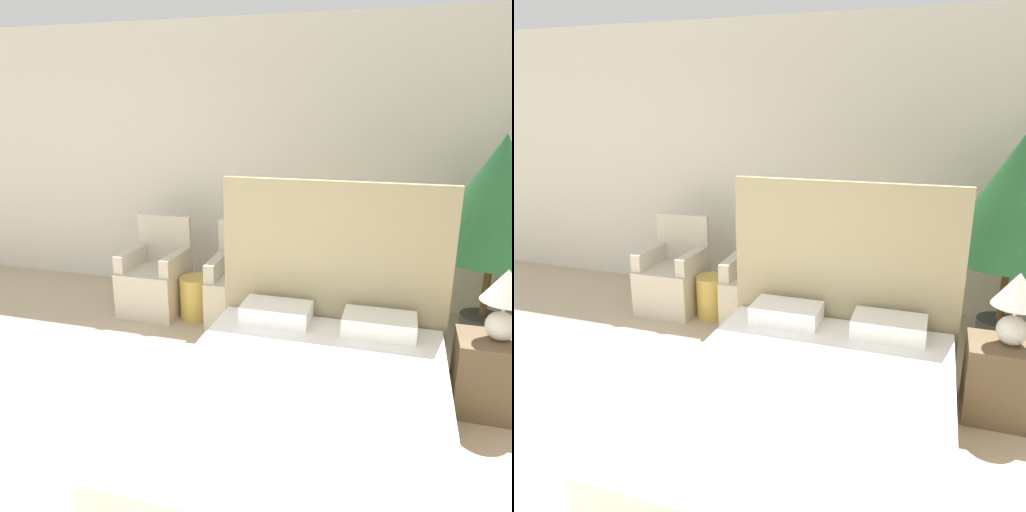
# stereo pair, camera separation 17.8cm
# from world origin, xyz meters

# --- Properties ---
(wall_back) EXTENTS (10.00, 0.06, 2.90)m
(wall_back) POSITION_xyz_m (0.00, 3.85, 1.45)
(wall_back) COLOR silver
(wall_back) RESTS_ON ground_plane
(bed) EXTENTS (1.72, 2.17, 1.53)m
(bed) POSITION_xyz_m (1.02, 1.33, 0.29)
(bed) COLOR #8C7A5B
(bed) RESTS_ON ground_plane
(armchair_near_window_left) EXTENTS (0.59, 0.61, 0.96)m
(armchair_near_window_left) POSITION_xyz_m (-0.87, 3.04, 0.30)
(armchair_near_window_left) COLOR beige
(armchair_near_window_left) RESTS_ON ground_plane
(armchair_near_window_right) EXTENTS (0.63, 0.65, 0.96)m
(armchair_near_window_right) POSITION_xyz_m (0.06, 3.04, 0.30)
(armchair_near_window_right) COLOR beige
(armchair_near_window_right) RESTS_ON ground_plane
(potted_palm) EXTENTS (1.11, 1.11, 1.84)m
(potted_palm) POSITION_xyz_m (2.24, 3.07, 1.31)
(potted_palm) COLOR #4C4C4C
(potted_palm) RESTS_ON ground_plane
(nightstand) EXTENTS (0.49, 0.39, 0.54)m
(nightstand) POSITION_xyz_m (2.17, 2.07, 0.27)
(nightstand) COLOR brown
(nightstand) RESTS_ON ground_plane
(table_lamp) EXTENTS (0.31, 0.31, 0.50)m
(table_lamp) POSITION_xyz_m (2.19, 2.07, 0.85)
(table_lamp) COLOR white
(table_lamp) RESTS_ON nightstand
(side_table) EXTENTS (0.32, 0.32, 0.42)m
(side_table) POSITION_xyz_m (-0.40, 2.99, 0.21)
(side_table) COLOR gold
(side_table) RESTS_ON ground_plane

